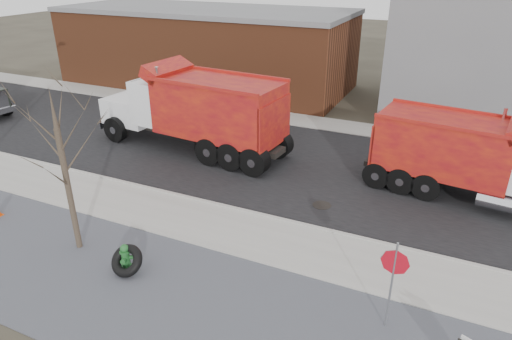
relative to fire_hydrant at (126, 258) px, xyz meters
The scene contains 14 objects.
ground 3.10m from the fire_hydrant, 69.40° to the left, with size 120.00×120.00×0.00m, color #383328.
gravel_verge 1.30m from the fire_hydrant, 29.75° to the right, with size 60.00×5.00×0.03m, color slate.
sidewalk 3.33m from the fire_hydrant, 70.92° to the left, with size 60.00×2.50×0.06m, color #9E9B93.
curb 4.57m from the fire_hydrant, 76.27° to the left, with size 60.00×0.15×0.11m, color #9E9B93.
road 9.25m from the fire_hydrant, 83.27° to the left, with size 60.00×9.40×0.02m, color black.
far_sidewalk 14.93m from the fire_hydrant, 85.84° to the left, with size 60.00×2.00×0.06m, color #9E9B93.
building_grey 23.47m from the fire_hydrant, 64.23° to the left, with size 12.00×10.00×8.00m.
building_brick 21.91m from the fire_hydrant, 114.16° to the left, with size 20.20×8.20×5.30m.
bare_tree 3.60m from the fire_hydrant, behind, with size 3.20×3.20×5.20m.
fire_hydrant is the anchor object (origin of this frame).
truck_tire 0.18m from the fire_hydrant, 38.45° to the right, with size 0.99×0.90×0.87m.
stop_sign 7.52m from the fire_hydrant, ahead, with size 0.68×0.06×2.49m.
dump_truck_red_a 12.70m from the fire_hydrant, 45.52° to the left, with size 8.53×3.28×3.42m.
dump_truck_red_b 9.48m from the fire_hydrant, 108.49° to the left, with size 9.72×3.54×4.01m.
Camera 1 is at (6.97, -11.23, 8.38)m, focal length 32.00 mm.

